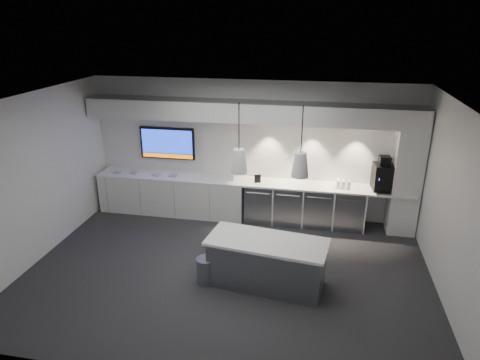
% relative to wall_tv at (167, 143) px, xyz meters
% --- Properties ---
extents(floor, '(7.00, 7.00, 0.00)m').
position_rel_wall_tv_xyz_m(floor, '(1.90, -2.45, -1.56)').
color(floor, '#2B2B2E').
rests_on(floor, ground).
extents(ceiling, '(7.00, 7.00, 0.00)m').
position_rel_wall_tv_xyz_m(ceiling, '(1.90, -2.45, 1.44)').
color(ceiling, black).
rests_on(ceiling, wall_back).
extents(wall_back, '(7.00, 0.00, 7.00)m').
position_rel_wall_tv_xyz_m(wall_back, '(1.90, 0.05, -0.06)').
color(wall_back, white).
rests_on(wall_back, floor).
extents(wall_front, '(7.00, 0.00, 7.00)m').
position_rel_wall_tv_xyz_m(wall_front, '(1.90, -4.95, -0.06)').
color(wall_front, white).
rests_on(wall_front, floor).
extents(wall_left, '(0.00, 7.00, 7.00)m').
position_rel_wall_tv_xyz_m(wall_left, '(-1.60, -2.45, -0.06)').
color(wall_left, white).
rests_on(wall_left, floor).
extents(wall_right, '(0.00, 7.00, 7.00)m').
position_rel_wall_tv_xyz_m(wall_right, '(5.40, -2.45, -0.06)').
color(wall_right, white).
rests_on(wall_right, floor).
extents(back_counter, '(6.80, 0.65, 0.04)m').
position_rel_wall_tv_xyz_m(back_counter, '(1.90, -0.27, -0.68)').
color(back_counter, white).
rests_on(back_counter, left_base_cabinets).
extents(left_base_cabinets, '(3.30, 0.63, 0.86)m').
position_rel_wall_tv_xyz_m(left_base_cabinets, '(0.15, -0.27, -1.13)').
color(left_base_cabinets, white).
rests_on(left_base_cabinets, floor).
extents(fridge_unit_a, '(0.60, 0.61, 0.85)m').
position_rel_wall_tv_xyz_m(fridge_unit_a, '(2.15, -0.27, -1.13)').
color(fridge_unit_a, gray).
rests_on(fridge_unit_a, floor).
extents(fridge_unit_b, '(0.60, 0.61, 0.85)m').
position_rel_wall_tv_xyz_m(fridge_unit_b, '(2.78, -0.27, -1.13)').
color(fridge_unit_b, gray).
rests_on(fridge_unit_b, floor).
extents(fridge_unit_c, '(0.60, 0.61, 0.85)m').
position_rel_wall_tv_xyz_m(fridge_unit_c, '(3.41, -0.27, -1.13)').
color(fridge_unit_c, gray).
rests_on(fridge_unit_c, floor).
extents(fridge_unit_d, '(0.60, 0.61, 0.85)m').
position_rel_wall_tv_xyz_m(fridge_unit_d, '(4.04, -0.27, -1.13)').
color(fridge_unit_d, gray).
rests_on(fridge_unit_d, floor).
extents(backsplash, '(4.60, 0.03, 1.30)m').
position_rel_wall_tv_xyz_m(backsplash, '(3.10, 0.03, -0.01)').
color(backsplash, white).
rests_on(backsplash, wall_back).
extents(soffit, '(6.90, 0.60, 0.40)m').
position_rel_wall_tv_xyz_m(soffit, '(1.90, -0.25, 0.84)').
color(soffit, white).
rests_on(soffit, wall_back).
extents(column, '(0.55, 0.55, 2.60)m').
position_rel_wall_tv_xyz_m(column, '(5.10, -0.25, -0.26)').
color(column, white).
rests_on(column, floor).
extents(wall_tv, '(1.25, 0.07, 0.72)m').
position_rel_wall_tv_xyz_m(wall_tv, '(0.00, 0.00, 0.00)').
color(wall_tv, black).
rests_on(wall_tv, wall_back).
extents(island, '(2.04, 1.09, 0.82)m').
position_rel_wall_tv_xyz_m(island, '(2.62, -2.68, -1.14)').
color(island, gray).
rests_on(island, floor).
extents(bin, '(0.35, 0.35, 0.46)m').
position_rel_wall_tv_xyz_m(bin, '(1.63, -2.82, -1.33)').
color(bin, gray).
rests_on(bin, floor).
extents(coffee_machine, '(0.43, 0.59, 0.71)m').
position_rel_wall_tv_xyz_m(coffee_machine, '(4.65, -0.25, -0.37)').
color(coffee_machine, black).
rests_on(coffee_machine, back_counter).
extents(sign_black, '(0.14, 0.06, 0.18)m').
position_rel_wall_tv_xyz_m(sign_black, '(2.11, -0.35, -0.57)').
color(sign_black, black).
rests_on(sign_black, back_counter).
extents(sign_white, '(0.18, 0.08, 0.14)m').
position_rel_wall_tv_xyz_m(sign_white, '(1.50, -0.31, -0.59)').
color(sign_white, white).
rests_on(sign_white, back_counter).
extents(cup_cluster, '(0.30, 0.19, 0.16)m').
position_rel_wall_tv_xyz_m(cup_cluster, '(3.88, -0.31, -0.58)').
color(cup_cluster, white).
rests_on(cup_cluster, back_counter).
extents(tray_a, '(0.17, 0.17, 0.02)m').
position_rel_wall_tv_xyz_m(tray_a, '(-1.10, -0.35, -0.65)').
color(tray_a, '#AAAAAA').
rests_on(tray_a, back_counter).
extents(tray_b, '(0.18, 0.18, 0.02)m').
position_rel_wall_tv_xyz_m(tray_b, '(-0.70, -0.30, -0.65)').
color(tray_b, '#AAAAAA').
rests_on(tray_b, back_counter).
extents(tray_c, '(0.18, 0.18, 0.02)m').
position_rel_wall_tv_xyz_m(tray_c, '(-0.18, -0.33, -0.65)').
color(tray_c, '#AAAAAA').
rests_on(tray_c, back_counter).
extents(tray_d, '(0.17, 0.17, 0.02)m').
position_rel_wall_tv_xyz_m(tray_d, '(0.21, -0.31, -0.65)').
color(tray_d, '#AAAAAA').
rests_on(tray_d, back_counter).
extents(pendant_left, '(0.26, 0.26, 1.07)m').
position_rel_wall_tv_xyz_m(pendant_left, '(2.16, -2.68, 0.59)').
color(pendant_left, white).
rests_on(pendant_left, ceiling).
extents(pendant_right, '(0.26, 0.26, 1.07)m').
position_rel_wall_tv_xyz_m(pendant_right, '(3.09, -2.68, 0.59)').
color(pendant_right, white).
rests_on(pendant_right, ceiling).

